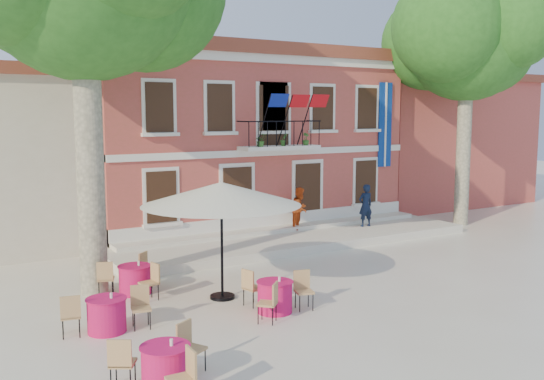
{
  "coord_description": "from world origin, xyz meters",
  "views": [
    {
      "loc": [
        -10.16,
        -13.92,
        4.8
      ],
      "look_at": [
        0.42,
        3.5,
        2.21
      ],
      "focal_mm": 40.0,
      "sensor_mm": 36.0,
      "label": 1
    }
  ],
  "objects": [
    {
      "name": "pedestrian_orange",
      "position": [
        2.8,
        5.31,
        1.13
      ],
      "size": [
        1.01,
        0.95,
        1.65
      ],
      "primitive_type": "imported",
      "rotation": [
        0.0,
        0.0,
        0.54
      ],
      "color": "#DB4F19",
      "rests_on": "terrace"
    },
    {
      "name": "cafe_table_3",
      "position": [
        -5.13,
        1.42,
        0.43
      ],
      "size": [
        1.85,
        1.76,
        0.95
      ],
      "color": "#C7124B",
      "rests_on": "ground"
    },
    {
      "name": "ground",
      "position": [
        0.0,
        0.0,
        0.0
      ],
      "size": [
        90.0,
        90.0,
        0.0
      ],
      "primitive_type": "plane",
      "color": "beige",
      "rests_on": "ground"
    },
    {
      "name": "plane_tree_east",
      "position": [
        10.28,
        3.95,
        7.98
      ],
      "size": [
        5.49,
        5.49,
        10.79
      ],
      "color": "#A59E84",
      "rests_on": "ground"
    },
    {
      "name": "cafe_table_1",
      "position": [
        -2.73,
        -1.81,
        0.43
      ],
      "size": [
        1.81,
        1.81,
        0.95
      ],
      "color": "#C7124B",
      "rests_on": "ground"
    },
    {
      "name": "cafe_table_0",
      "position": [
        -6.59,
        -1.03,
        0.42
      ],
      "size": [
        1.97,
        0.9,
        0.95
      ],
      "color": "#C7124B",
      "rests_on": "ground"
    },
    {
      "name": "terrace",
      "position": [
        2.0,
        4.4,
        0.15
      ],
      "size": [
        14.0,
        3.4,
        0.3
      ],
      "primitive_type": "cube",
      "color": "silver",
      "rests_on": "ground"
    },
    {
      "name": "main_building",
      "position": [
        2.0,
        9.99,
        3.78
      ],
      "size": [
        13.5,
        9.59,
        7.5
      ],
      "color": "#BB4743",
      "rests_on": "ground"
    },
    {
      "name": "cafe_table_2",
      "position": [
        -6.5,
        -4.29,
        0.43
      ],
      "size": [
        1.87,
        1.66,
        0.95
      ],
      "color": "#C7124B",
      "rests_on": "ground"
    },
    {
      "name": "pedestrian_navy",
      "position": [
        5.41,
        4.52,
        1.15
      ],
      "size": [
        0.65,
        0.46,
        1.69
      ],
      "primitive_type": "imported",
      "rotation": [
        0.0,
        0.0,
        3.05
      ],
      "color": "black",
      "rests_on": "terrace"
    },
    {
      "name": "patio_umbrella",
      "position": [
        -3.31,
        -0.14,
        2.75
      ],
      "size": [
        4.11,
        4.11,
        3.05
      ],
      "color": "black",
      "rests_on": "ground"
    },
    {
      "name": "neighbor_east",
      "position": [
        14.0,
        11.0,
        3.22
      ],
      "size": [
        9.4,
        9.4,
        6.4
      ],
      "color": "#BB4743",
      "rests_on": "ground"
    }
  ]
}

